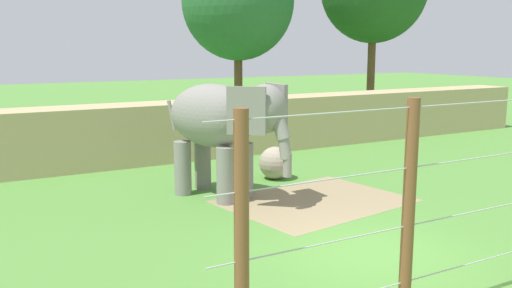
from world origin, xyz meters
TOP-DOWN VIEW (x-y plane):
  - ground_plane at (0.00, 0.00)m, footprint 120.00×120.00m
  - dirt_patch at (1.25, 3.68)m, footprint 5.29×4.33m
  - embankment_wall at (0.00, 11.05)m, footprint 36.00×1.80m
  - elephant at (-0.79, 5.24)m, footprint 2.79×4.06m
  - enrichment_ball at (1.64, 6.42)m, footprint 1.04×1.04m
  - cable_fence at (0.00, -2.46)m, footprint 9.53×0.19m
  - tree_left_of_centre at (6.21, 17.68)m, footprint 5.80×5.80m

SIDE VIEW (x-z plane):
  - ground_plane at x=0.00m, z-range 0.00..0.00m
  - dirt_patch at x=1.25m, z-range 0.00..0.01m
  - enrichment_ball at x=1.64m, z-range 0.00..1.04m
  - embankment_wall at x=0.00m, z-range 0.00..2.14m
  - cable_fence at x=0.00m, z-range 0.01..3.45m
  - elephant at x=-0.79m, z-range 0.52..3.75m
  - tree_left_of_centre at x=6.21m, z-range 1.71..11.26m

